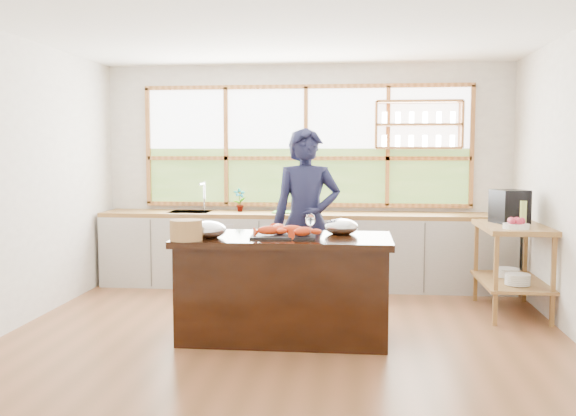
# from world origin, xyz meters

# --- Properties ---
(ground_plane) EXTENTS (5.00, 5.00, 0.00)m
(ground_plane) POSITION_xyz_m (0.00, 0.00, 0.00)
(ground_plane) COLOR brown
(room_shell) EXTENTS (5.02, 4.52, 2.71)m
(room_shell) POSITION_xyz_m (0.02, 0.51, 1.75)
(room_shell) COLOR white
(room_shell) RESTS_ON ground_plane
(back_counter) EXTENTS (4.90, 0.63, 0.90)m
(back_counter) POSITION_xyz_m (-0.02, 1.94, 0.45)
(back_counter) COLOR #BAB9B1
(back_counter) RESTS_ON ground_plane
(right_shelf_unit) EXTENTS (0.62, 1.10, 0.90)m
(right_shelf_unit) POSITION_xyz_m (2.19, 0.89, 0.60)
(right_shelf_unit) COLOR olive
(right_shelf_unit) RESTS_ON ground_plane
(island) EXTENTS (1.85, 0.90, 0.90)m
(island) POSITION_xyz_m (0.00, -0.20, 0.45)
(island) COLOR black
(island) RESTS_ON ground_plane
(cook) EXTENTS (0.73, 0.53, 1.87)m
(cook) POSITION_xyz_m (0.13, 0.65, 0.93)
(cook) COLOR #161834
(cook) RESTS_ON ground_plane
(potted_plant) EXTENTS (0.18, 0.15, 0.29)m
(potted_plant) POSITION_xyz_m (-0.79, 2.00, 1.04)
(potted_plant) COLOR slate
(potted_plant) RESTS_ON back_counter
(cutting_board) EXTENTS (0.41, 0.31, 0.01)m
(cutting_board) POSITION_xyz_m (-0.17, 1.94, 0.91)
(cutting_board) COLOR green
(cutting_board) RESTS_ON back_counter
(espresso_machine) EXTENTS (0.39, 0.40, 0.34)m
(espresso_machine) POSITION_xyz_m (2.19, 1.06, 1.07)
(espresso_machine) COLOR black
(espresso_machine) RESTS_ON right_shelf_unit
(wine_bottle) EXTENTS (0.06, 0.06, 0.26)m
(wine_bottle) POSITION_xyz_m (2.24, 0.71, 1.03)
(wine_bottle) COLOR #A8C059
(wine_bottle) RESTS_ON right_shelf_unit
(fruit_bowl) EXTENTS (0.25, 0.25, 0.11)m
(fruit_bowl) POSITION_xyz_m (2.14, 0.56, 0.94)
(fruit_bowl) COLOR white
(fruit_bowl) RESTS_ON right_shelf_unit
(slate_board) EXTENTS (0.57, 0.43, 0.02)m
(slate_board) POSITION_xyz_m (-0.00, -0.24, 0.91)
(slate_board) COLOR black
(slate_board) RESTS_ON island
(lobster_pile) EXTENTS (0.52, 0.44, 0.08)m
(lobster_pile) POSITION_xyz_m (0.02, -0.24, 0.96)
(lobster_pile) COLOR red
(lobster_pile) RESTS_ON slate_board
(mixing_bowl_left) EXTENTS (0.32, 0.32, 0.15)m
(mixing_bowl_left) POSITION_xyz_m (-0.64, -0.35, 0.97)
(mixing_bowl_left) COLOR silver
(mixing_bowl_left) RESTS_ON island
(mixing_bowl_right) EXTENTS (0.30, 0.30, 0.15)m
(mixing_bowl_right) POSITION_xyz_m (0.49, 0.01, 0.96)
(mixing_bowl_right) COLOR silver
(mixing_bowl_right) RESTS_ON island
(wine_glass) EXTENTS (0.08, 0.08, 0.22)m
(wine_glass) POSITION_xyz_m (0.24, -0.43, 1.06)
(wine_glass) COLOR white
(wine_glass) RESTS_ON island
(wicker_basket) EXTENTS (0.27, 0.27, 0.17)m
(wicker_basket) POSITION_xyz_m (-0.78, -0.54, 0.99)
(wicker_basket) COLOR #A06A43
(wicker_basket) RESTS_ON island
(parchment_roll) EXTENTS (0.18, 0.31, 0.08)m
(parchment_roll) POSITION_xyz_m (-0.83, -0.09, 0.94)
(parchment_roll) COLOR white
(parchment_roll) RESTS_ON island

